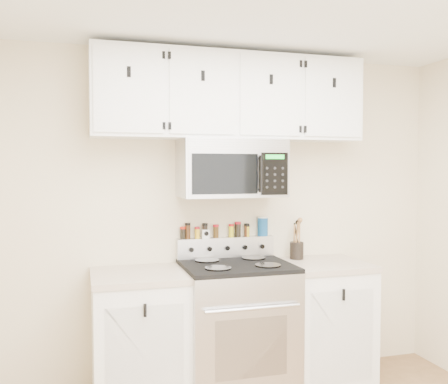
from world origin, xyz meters
The scene contains 18 objects.
back_wall centered at (0.00, 1.75, 1.25)m, with size 3.50×0.01×2.50m, color beige.
range centered at (0.00, 1.43, 0.49)m, with size 0.76×0.65×1.10m.
base_cabinet_left centered at (-0.69, 1.45, 0.46)m, with size 0.64×0.62×0.92m.
base_cabinet_right centered at (0.69, 1.45, 0.46)m, with size 0.64×0.62×0.92m.
microwave centered at (0.00, 1.55, 1.63)m, with size 0.76×0.44×0.42m.
upper_cabinets centered at (0.00, 1.58, 2.15)m, with size 2.00×0.35×0.62m.
utensil_crock centered at (0.55, 1.62, 1.00)m, with size 0.11×0.11×0.31m.
kitchen_timer centered at (-0.16, 1.71, 1.13)m, with size 0.06×0.05×0.07m, color white.
salt_canister centered at (0.30, 1.71, 1.18)m, with size 0.08×0.08×0.15m.
spice_jar_0 centered at (-0.33, 1.71, 1.15)m, with size 0.05×0.05×0.09m.
spice_jar_1 centered at (-0.29, 1.71, 1.16)m, with size 0.04×0.04×0.12m.
spice_jar_2 centered at (-0.22, 1.71, 1.14)m, with size 0.04×0.04×0.09m.
spice_jar_3 centered at (-0.16, 1.71, 1.16)m, with size 0.04×0.04×0.11m.
spice_jar_4 centered at (-0.08, 1.71, 1.15)m, with size 0.04×0.04×0.10m.
spice_jar_5 centered at (0.05, 1.71, 1.15)m, with size 0.04×0.04×0.10m.
spice_jar_6 centered at (0.10, 1.71, 1.16)m, with size 0.05×0.05×0.12m.
spice_jar_7 centered at (0.17, 1.71, 1.15)m, with size 0.04×0.04×0.10m.
spice_jar_8 centered at (0.17, 1.71, 1.15)m, with size 0.04×0.04×0.09m.
Camera 1 is at (-1.07, -1.94, 1.62)m, focal length 40.00 mm.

